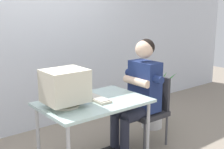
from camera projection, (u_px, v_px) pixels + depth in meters
wall_back at (53, 22)px, 4.26m from camera, size 8.00×0.10×3.00m
desk at (94, 107)px, 3.19m from camera, size 1.12×0.75×0.75m
crt_monitor at (65, 86)px, 2.96m from camera, size 0.42×0.34×0.37m
keyboard at (96, 98)px, 3.22m from camera, size 0.15×0.40×0.03m
office_chair at (149, 107)px, 3.81m from camera, size 0.45×0.45×0.87m
person_seated at (139, 90)px, 3.64m from camera, size 0.69×0.58×1.34m
potted_plant at (153, 101)px, 4.32m from camera, size 0.77×0.74×0.86m
desk_mug at (86, 90)px, 3.41m from camera, size 0.07×0.08×0.11m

